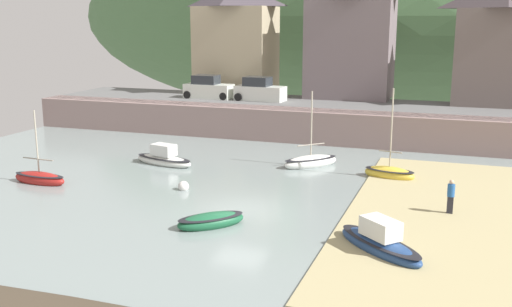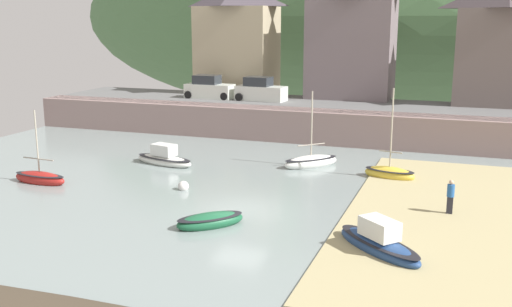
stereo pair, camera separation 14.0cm
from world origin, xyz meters
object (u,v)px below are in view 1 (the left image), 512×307
motorboat_with_cabin (211,221)px  sailboat_nearest_shore (389,173)px  sailboat_white_hull (311,162)px  person_near_water (451,195)px  waterfront_building_right (503,40)px  sailboat_blue_trim (164,159)px  waterfront_building_left (236,38)px  rowboat_small_beached (40,178)px  waterfront_building_centre (351,32)px  parked_car_near_slipway (208,89)px  mooring_buoy (184,186)px  sailboat_tall_mast (380,243)px  parked_car_by_wall (260,91)px

motorboat_with_cabin → sailboat_nearest_shore: (6.46, 10.93, 0.06)m
sailboat_white_hull → motorboat_with_cabin: size_ratio=1.58×
sailboat_nearest_shore → person_near_water: size_ratio=3.34×
waterfront_building_right → sailboat_blue_trim: (-20.17, -18.19, -7.03)m
waterfront_building_left → rowboat_small_beached: size_ratio=2.25×
waterfront_building_centre → person_near_water: size_ratio=6.66×
parked_car_near_slipway → sailboat_blue_trim: bearing=-76.7°
sailboat_white_hull → mooring_buoy: 9.00m
sailboat_blue_trim → sailboat_nearest_shore: sailboat_nearest_shore is taller
rowboat_small_beached → mooring_buoy: (8.20, 1.47, -0.10)m
motorboat_with_cabin → mooring_buoy: motorboat_with_cabin is taller
rowboat_small_beached → parked_car_near_slipway: bearing=88.7°
rowboat_small_beached → person_near_water: rowboat_small_beached is taller
waterfront_building_centre → motorboat_with_cabin: (-0.82, -27.84, -7.65)m
sailboat_nearest_shore → mooring_buoy: bearing=-135.9°
sailboat_blue_trim → parked_car_near_slipway: 14.28m
sailboat_blue_trim → sailboat_nearest_shore: (13.91, 1.27, -0.05)m
waterfront_building_left → waterfront_building_right: (22.24, 0.00, 0.05)m
sailboat_white_hull → sailboat_tall_mast: (6.03, -12.76, 0.07)m
sailboat_blue_trim → mooring_buoy: size_ratio=7.50×
sailboat_nearest_shore → sailboat_blue_trim: bearing=-161.7°
sailboat_blue_trim → sailboat_tall_mast: sailboat_tall_mast is taller
sailboat_nearest_shore → waterfront_building_centre: bearing=121.6°
motorboat_with_cabin → sailboat_tall_mast: bearing=-49.8°
sailboat_nearest_shore → sailboat_tall_mast: bearing=-71.7°
waterfront_building_left → sailboat_nearest_shore: waterfront_building_left is taller
waterfront_building_left → person_near_water: waterfront_building_left is taller
motorboat_with_cabin → person_near_water: size_ratio=1.92×
mooring_buoy → parked_car_by_wall: bearing=96.3°
waterfront_building_right → sailboat_white_hull: size_ratio=1.99×
sailboat_tall_mast → person_near_water: 6.20m
sailboat_tall_mast → waterfront_building_centre: bearing=144.6°
sailboat_tall_mast → parked_car_near_slipway: (-17.88, 23.92, 2.83)m
parked_car_by_wall → mooring_buoy: bearing=-79.0°
waterfront_building_left → waterfront_building_centre: 10.35m
sailboat_blue_trim → sailboat_white_hull: 9.27m
sailboat_blue_trim → sailboat_white_hull: bearing=29.3°
sailboat_tall_mast → mooring_buoy: size_ratio=7.12×
sailboat_blue_trim → parked_car_by_wall: (1.71, 13.69, 2.85)m
rowboat_small_beached → waterfront_building_right: bearing=47.9°
sailboat_white_hull → rowboat_small_beached: 16.03m
sailboat_tall_mast → motorboat_with_cabin: 7.53m
rowboat_small_beached → sailboat_nearest_shore: bearing=25.5°
waterfront_building_right → sailboat_blue_trim: bearing=-138.0°
sailboat_white_hull → motorboat_with_cabin: (-1.47, -12.18, -0.06)m
motorboat_with_cabin → rowboat_small_beached: size_ratio=0.72×
parked_car_near_slipway → mooring_buoy: 19.92m
motorboat_with_cabin → sailboat_nearest_shore: size_ratio=0.57×
waterfront_building_right → parked_car_by_wall: bearing=-166.3°
parked_car_near_slipway → motorboat_with_cabin: bearing=-64.8°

